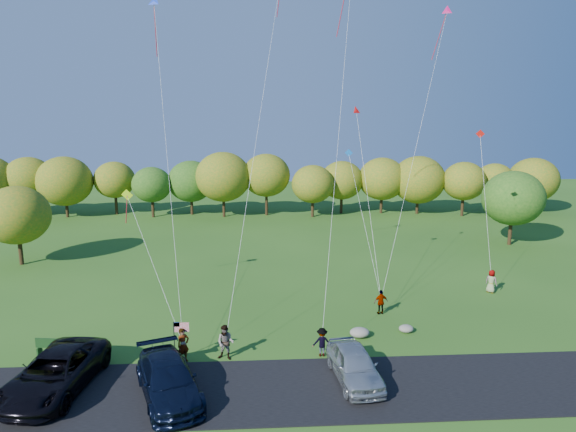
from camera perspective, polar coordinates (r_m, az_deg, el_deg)
The scene contains 17 objects.
ground at distance 29.73m, azimuth -0.69°, elevation -14.87°, with size 140.00×140.00×0.00m, color #275217.
asphalt_lane at distance 26.20m, azimuth -0.24°, elevation -18.72°, with size 44.00×6.00×0.06m, color black.
treeline at distance 63.56m, azimuth 1.48°, elevation 3.88°, with size 76.12×27.23×8.25m.
minivan_dark at distance 27.96m, azimuth -24.45°, elevation -15.54°, with size 3.08×6.67×1.85m, color black.
minivan_navy at distance 25.77m, azimuth -13.16°, elevation -17.32°, with size 2.43×5.98×1.73m, color black.
minivan_silver at distance 26.71m, azimuth 7.40°, elevation -16.05°, with size 1.99×4.93×1.68m, color #A8AEB3.
flyer_a at distance 28.85m, azimuth -11.57°, elevation -13.89°, with size 0.69×0.45×1.90m, color #4C4C59.
flyer_b at distance 28.74m, azimuth -6.95°, elevation -13.78°, with size 0.95×0.74×1.95m, color #4C4C59.
flyer_c at distance 29.05m, azimuth 3.79°, elevation -13.79°, with size 1.04×0.60×1.61m, color #4C4C59.
flyer_d at distance 34.95m, azimuth 10.29°, elevation -9.39°, with size 0.97×0.40×1.66m, color #4C4C59.
flyer_e at distance 41.12m, azimuth 21.65°, elevation -6.76°, with size 0.84×0.55×1.73m, color #4C4C59.
park_bench at distance 31.93m, azimuth -24.71°, elevation -12.98°, with size 1.83×0.58×1.01m.
trash_barrel at distance 30.22m, azimuth -20.81°, elevation -14.35°, with size 0.55×0.55×0.83m, color #0B3EA6.
flag_assembly at distance 28.68m, azimuth -12.08°, elevation -12.50°, with size 0.84×0.54×2.25m.
boulder_near at distance 31.61m, azimuth 7.97°, elevation -12.70°, with size 1.18×0.93×0.59m, color gray.
boulder_far at distance 32.79m, azimuth 12.99°, elevation -12.10°, with size 0.89×0.74×0.46m, color slate.
kites_aloft at distance 40.09m, azimuth 4.12°, elevation 21.83°, with size 27.12×8.71×18.62m.
Camera 1 is at (-1.25, -26.56, 13.30)m, focal length 32.00 mm.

